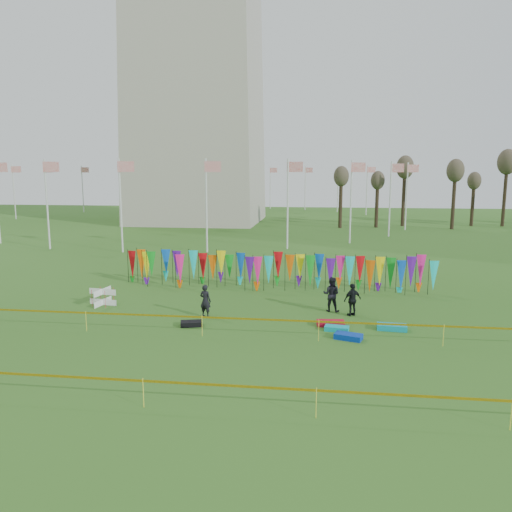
# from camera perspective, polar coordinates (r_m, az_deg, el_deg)

# --- Properties ---
(ground) EXTENTS (160.00, 160.00, 0.00)m
(ground) POSITION_cam_1_polar(r_m,az_deg,el_deg) (22.04, -0.63, -8.42)
(ground) COLOR #2B5919
(ground) RESTS_ON ground
(flagpole_ring) EXTENTS (57.40, 56.16, 8.00)m
(flagpole_ring) POSITION_cam_1_polar(r_m,az_deg,el_deg) (70.88, -6.48, 7.17)
(flagpole_ring) COLOR silver
(flagpole_ring) RESTS_ON ground
(banner_row) EXTENTS (18.64, 0.64, 2.09)m
(banner_row) POSITION_cam_1_polar(r_m,az_deg,el_deg) (29.41, 2.08, -1.44)
(banner_row) COLOR black
(banner_row) RESTS_ON ground
(caution_tape_near) EXTENTS (26.00, 0.02, 0.90)m
(caution_tape_near) POSITION_cam_1_polar(r_m,az_deg,el_deg) (20.80, -1.67, -7.28)
(caution_tape_near) COLOR #E1B904
(caution_tape_near) RESTS_ON ground
(caution_tape_far) EXTENTS (26.00, 0.02, 0.90)m
(caution_tape_far) POSITION_cam_1_polar(r_m,az_deg,el_deg) (14.76, -5.80, -14.53)
(caution_tape_far) COLOR #E1B904
(caution_tape_far) RESTS_ON ground
(box_kite) EXTENTS (0.79, 0.79, 0.88)m
(box_kite) POSITION_cam_1_polar(r_m,az_deg,el_deg) (27.06, -17.11, -4.48)
(box_kite) COLOR red
(box_kite) RESTS_ON ground
(person_left) EXTENTS (0.68, 0.58, 1.57)m
(person_left) POSITION_cam_1_polar(r_m,az_deg,el_deg) (23.86, -5.81, -5.11)
(person_left) COLOR black
(person_left) RESTS_ON ground
(person_mid) EXTENTS (0.93, 0.68, 1.73)m
(person_mid) POSITION_cam_1_polar(r_m,az_deg,el_deg) (24.93, 8.61, -4.35)
(person_mid) COLOR black
(person_mid) RESTS_ON ground
(person_right) EXTENTS (1.06, 0.92, 1.57)m
(person_right) POSITION_cam_1_polar(r_m,az_deg,el_deg) (24.36, 10.97, -4.93)
(person_right) COLOR black
(person_right) RESTS_ON ground
(kite_bag_turquoise) EXTENTS (1.10, 0.67, 0.21)m
(kite_bag_turquoise) POSITION_cam_1_polar(r_m,az_deg,el_deg) (22.15, 9.21, -8.18)
(kite_bag_turquoise) COLOR #0CADB5
(kite_bag_turquoise) RESTS_ON ground
(kite_bag_blue) EXTENTS (1.23, 0.89, 0.23)m
(kite_bag_blue) POSITION_cam_1_polar(r_m,az_deg,el_deg) (21.15, 10.51, -9.03)
(kite_bag_blue) COLOR #0B38B3
(kite_bag_blue) RESTS_ON ground
(kite_bag_red) EXTENTS (1.28, 0.69, 0.22)m
(kite_bag_red) POSITION_cam_1_polar(r_m,az_deg,el_deg) (22.82, 8.53, -7.60)
(kite_bag_red) COLOR red
(kite_bag_red) RESTS_ON ground
(kite_bag_black) EXTENTS (1.05, 0.77, 0.22)m
(kite_bag_black) POSITION_cam_1_polar(r_m,az_deg,el_deg) (22.72, -7.41, -7.66)
(kite_bag_black) COLOR black
(kite_bag_black) RESTS_ON ground
(kite_bag_teal) EXTENTS (1.31, 0.72, 0.24)m
(kite_bag_teal) POSITION_cam_1_polar(r_m,az_deg,el_deg) (22.78, 15.26, -7.85)
(kite_bag_teal) COLOR #0C9CB0
(kite_bag_teal) RESTS_ON ground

